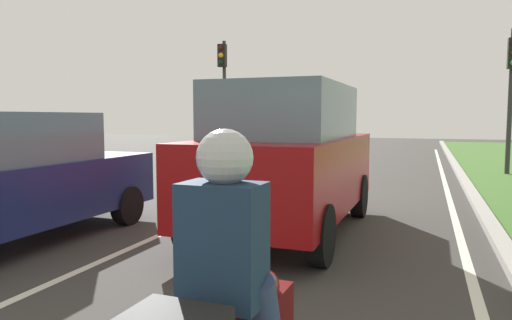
{
  "coord_description": "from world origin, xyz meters",
  "views": [
    {
      "loc": [
        3.07,
        2.18,
        1.8
      ],
      "look_at": [
        0.86,
        8.35,
        1.2
      ],
      "focal_mm": 33.3,
      "sensor_mm": 36.0,
      "label": 1
    }
  ],
  "objects": [
    {
      "name": "car_sedan_left_lane",
      "position": [
        -2.42,
        7.35,
        0.92
      ],
      "size": [
        1.88,
        4.32,
        1.86
      ],
      "rotation": [
        0.0,
        0.0,
        -0.01
      ],
      "color": "navy",
      "rests_on": "ground"
    },
    {
      "name": "traffic_light_overhead_left",
      "position": [
        -4.71,
        19.96,
        3.33
      ],
      "size": [
        0.32,
        0.5,
        4.85
      ],
      "color": "#2D2D2D",
      "rests_on": "ground"
    },
    {
      "name": "ground_plane",
      "position": [
        0.0,
        14.0,
        0.0
      ],
      "size": [
        60.0,
        60.0,
        0.0
      ],
      "primitive_type": "plane",
      "color": "#383533"
    },
    {
      "name": "lane_line_center",
      "position": [
        -0.7,
        14.0,
        0.0
      ],
      "size": [
        0.12,
        32.0,
        0.01
      ],
      "primitive_type": "cube",
      "color": "silver",
      "rests_on": "ground"
    },
    {
      "name": "car_suv_ahead",
      "position": [
        1.07,
        9.21,
        1.17
      ],
      "size": [
        2.03,
        4.53,
        2.28
      ],
      "rotation": [
        0.0,
        0.0,
        -0.02
      ],
      "color": "maroon",
      "rests_on": "ground"
    },
    {
      "name": "curb_right",
      "position": [
        4.1,
        14.0,
        0.06
      ],
      "size": [
        0.24,
        48.0,
        0.12
      ],
      "primitive_type": "cube",
      "color": "#9E9B93",
      "rests_on": "ground"
    },
    {
      "name": "rider_person",
      "position": [
        2.16,
        4.29,
        1.19
      ],
      "size": [
        0.51,
        0.41,
        1.16
      ],
      "rotation": [
        0.0,
        0.0,
        -0.03
      ],
      "color": "#192D47",
      "rests_on": "ground"
    },
    {
      "name": "traffic_light_near_right",
      "position": [
        5.44,
        18.25,
        2.97
      ],
      "size": [
        0.32,
        0.5,
        4.43
      ],
      "color": "#2D2D2D",
      "rests_on": "ground"
    },
    {
      "name": "lane_line_right_edge",
      "position": [
        3.6,
        14.0,
        0.0
      ],
      "size": [
        0.12,
        32.0,
        0.01
      ],
      "primitive_type": "cube",
      "color": "silver",
      "rests_on": "ground"
    }
  ]
}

